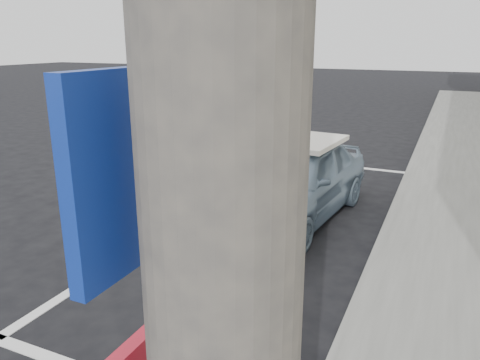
# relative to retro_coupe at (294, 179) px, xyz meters

# --- Properties ---
(ground) EXTENTS (80.00, 80.00, 0.00)m
(ground) POSITION_rel_retro_coupe_xyz_m (-0.52, -3.35, -0.57)
(ground) COLOR black
(ground) RESTS_ON ground
(pline_front) EXTENTS (3.00, 0.12, 0.01)m
(pline_front) POSITION_rel_retro_coupe_xyz_m (-0.02, 3.15, -0.57)
(pline_front) COLOR silver
(pline_front) RESTS_ON ground
(pline_side) EXTENTS (0.12, 7.00, 0.01)m
(pline_side) POSITION_rel_retro_coupe_xyz_m (-1.42, -0.35, -0.57)
(pline_side) COLOR silver
(pline_side) RESTS_ON ground
(retro_coupe) EXTENTS (1.66, 3.42, 1.12)m
(retro_coupe) POSITION_rel_retro_coupe_xyz_m (0.00, 0.00, 0.00)
(retro_coupe) COLOR #768FA5
(retro_coupe) RESTS_ON ground
(cat) EXTENTS (0.27, 0.48, 0.26)m
(cat) POSITION_rel_retro_coupe_xyz_m (-0.23, -1.45, -0.45)
(cat) COLOR brown
(cat) RESTS_ON ground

